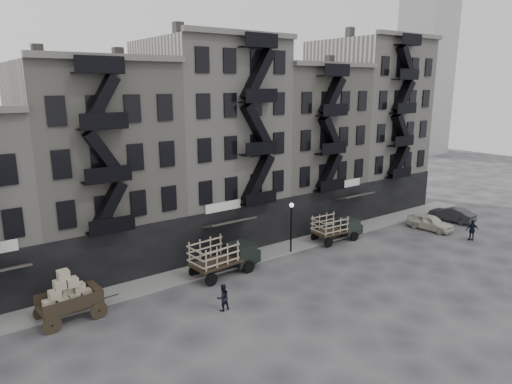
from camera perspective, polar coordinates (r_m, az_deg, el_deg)
ground at (r=34.24m, az=3.34°, el=-9.99°), size 140.00×140.00×0.00m
sidewalk at (r=36.95m, az=-0.39°, el=-8.03°), size 55.00×2.50×0.15m
building_midwest at (r=35.94m, az=-19.37°, el=2.91°), size 10.00×11.35×16.20m
building_center at (r=39.78m, az=-5.57°, el=6.03°), size 10.00×11.35×18.20m
building_mideast at (r=45.79m, az=5.32°, el=5.75°), size 10.00×11.35×16.20m
building_east at (r=52.75m, az=13.61°, el=8.09°), size 10.00×11.35×19.20m
lamp_post at (r=36.96m, az=4.43°, el=-3.62°), size 0.36×0.36×4.28m
wagon at (r=29.28m, az=-22.57°, el=-11.47°), size 3.82×2.21×3.13m
stake_truck_west at (r=33.43m, az=-4.02°, el=-7.73°), size 5.56×2.64×2.71m
stake_truck_east at (r=40.86m, az=10.05°, el=-4.18°), size 4.89×2.24×2.40m
car_east at (r=46.42m, az=20.93°, el=-3.55°), size 2.21×4.49×1.47m
car_far at (r=50.08m, az=23.28°, el=-2.57°), size 2.00×4.54×1.45m
pedestrian_mid at (r=28.68m, az=-4.18°, el=-13.01°), size 0.85×0.67×1.71m
policeman at (r=44.76m, az=25.41°, el=-4.33°), size 1.15×1.03×1.88m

